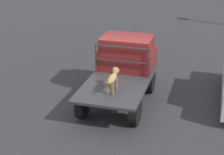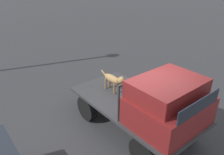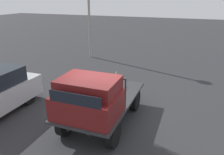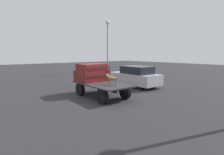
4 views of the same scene
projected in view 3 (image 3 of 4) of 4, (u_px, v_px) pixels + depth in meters
ground_plane at (104, 120)px, 7.83m from camera, size 80.00×80.00×0.00m
flatbed_truck at (103, 105)px, 7.61m from camera, size 3.89×1.95×0.86m
truck_cab at (88, 98)px, 6.35m from camera, size 1.47×1.83×1.13m
truck_headboard at (99, 85)px, 6.99m from camera, size 0.04×1.83×0.99m
dog at (111, 79)px, 8.14m from camera, size 1.10×0.23×0.65m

